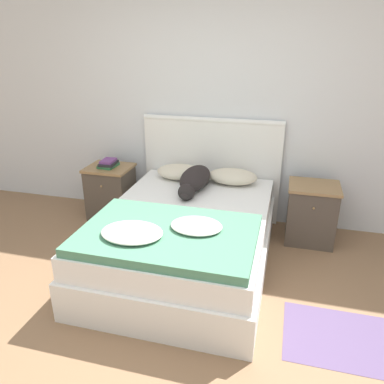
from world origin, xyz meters
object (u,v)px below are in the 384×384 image
object	(u,v)px
dog	(195,179)
book_stack	(108,164)
nightstand_left	(111,192)
nightstand_right	(311,213)
pillow_right	(233,176)
bed	(186,238)
pillow_left	(180,172)

from	to	relation	value
dog	book_stack	xyz separation A→B (m)	(-1.03, 0.18, 0.02)
nightstand_left	dog	xyz separation A→B (m)	(1.03, -0.19, 0.32)
nightstand_left	dog	distance (m)	1.09
nightstand_left	dog	size ratio (longest dim) A/B	0.73
nightstand_right	pillow_right	bearing A→B (deg)	176.25
nightstand_left	book_stack	size ratio (longest dim) A/B	2.54
nightstand_left	nightstand_right	xyz separation A→B (m)	(2.19, 0.00, 0.00)
nightstand_left	book_stack	xyz separation A→B (m)	(-0.00, -0.00, 0.34)
pillow_right	dog	xyz separation A→B (m)	(-0.35, -0.24, 0.02)
dog	book_stack	world-z (taller)	dog
bed	nightstand_right	bearing A→B (deg)	33.62
nightstand_left	pillow_left	distance (m)	0.87
pillow_left	pillow_right	size ratio (longest dim) A/B	1.00
nightstand_left	pillow_right	bearing A→B (deg)	2.22
bed	book_stack	distance (m)	1.37
dog	book_stack	size ratio (longest dim) A/B	3.49
nightstand_right	dog	size ratio (longest dim) A/B	0.73
nightstand_right	pillow_right	size ratio (longest dim) A/B	1.19
nightstand_right	pillow_left	size ratio (longest dim) A/B	1.19
nightstand_right	dog	xyz separation A→B (m)	(-1.16, -0.19, 0.32)
nightstand_right	book_stack	bearing A→B (deg)	-179.90
nightstand_left	nightstand_right	size ratio (longest dim) A/B	1.00
pillow_right	dog	size ratio (longest dim) A/B	0.61
bed	pillow_right	size ratio (longest dim) A/B	3.96
nightstand_left	pillow_left	xyz separation A→B (m)	(0.81, 0.05, 0.30)
nightstand_right	dog	world-z (taller)	dog
pillow_left	pillow_right	distance (m)	0.56
pillow_left	dog	size ratio (longest dim) A/B	0.61
nightstand_left	pillow_right	world-z (taller)	pillow_right
bed	dog	bearing A→B (deg)	96.72
bed	nightstand_right	xyz separation A→B (m)	(1.09, 0.73, 0.04)
pillow_right	book_stack	world-z (taller)	book_stack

